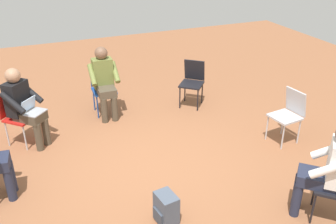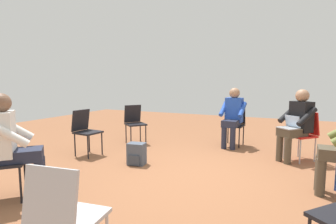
% 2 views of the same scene
% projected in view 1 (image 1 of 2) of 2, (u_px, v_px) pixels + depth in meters
% --- Properties ---
extents(ground_plane, '(14.00, 14.00, 0.00)m').
position_uv_depth(ground_plane, '(148.00, 172.00, 5.21)').
color(ground_plane, brown).
extents(chair_north, '(0.45, 0.48, 0.85)m').
position_uv_depth(chair_north, '(289.00, 112.00, 5.76)').
color(chair_north, '#B7B7BC').
rests_on(chair_north, ground).
extents(chair_west, '(0.45, 0.41, 0.85)m').
position_uv_depth(chair_west, '(103.00, 86.00, 6.69)').
color(chair_west, '#1E4799').
rests_on(chair_west, ground).
extents(chair_northwest, '(0.59, 0.58, 0.85)m').
position_uv_depth(chair_northwest, '(193.00, 80.00, 6.95)').
color(chair_northwest, black).
rests_on(chair_northwest, ground).
extents(chair_southwest, '(0.58, 0.59, 0.85)m').
position_uv_depth(chair_southwest, '(17.00, 114.00, 5.71)').
color(chair_southwest, red).
rests_on(chair_southwest, ground).
extents(person_with_laptop, '(0.64, 0.64, 1.24)m').
position_uv_depth(person_with_laptop, '(23.00, 104.00, 5.57)').
color(person_with_laptop, '#4C4233').
rests_on(person_with_laptop, ground).
extents(person_in_olive, '(0.53, 0.50, 1.24)m').
position_uv_depth(person_in_olive, '(104.00, 79.00, 6.46)').
color(person_in_olive, '#4C4233').
rests_on(person_in_olive, ground).
extents(person_in_white, '(0.63, 0.63, 1.24)m').
position_uv_depth(person_in_white, '(329.00, 167.00, 4.13)').
color(person_in_white, '#23283D').
rests_on(person_in_white, ground).
extents(backpack_near_laptop_user, '(0.31, 0.28, 0.36)m').
position_uv_depth(backpack_near_laptop_user, '(166.00, 209.00, 4.30)').
color(backpack_near_laptop_user, '#475160').
rests_on(backpack_near_laptop_user, ground).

